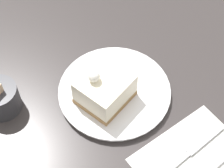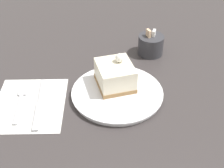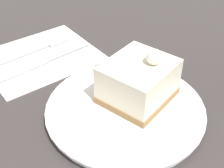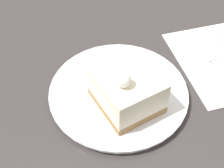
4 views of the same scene
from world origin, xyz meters
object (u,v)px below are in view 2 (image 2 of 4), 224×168
knife (39,108)px  sugar_bowl (151,45)px  cake_slice (115,75)px  fork (21,99)px  plate (117,93)px

knife → sugar_bowl: (0.32, 0.22, 0.03)m
cake_slice → fork: bearing=175.6°
knife → sugar_bowl: 0.40m
knife → sugar_bowl: size_ratio=2.37×
plate → knife: size_ratio=1.22×
fork → knife: (0.05, -0.04, -0.00)m
knife → sugar_bowl: sugar_bowl is taller
cake_slice → fork: cake_slice is taller
fork → knife: size_ratio=0.78×
cake_slice → knife: 0.21m
cake_slice → sugar_bowl: (0.13, 0.17, -0.02)m
plate → sugar_bowl: bearing=56.5°
cake_slice → sugar_bowl: size_ratio=1.40×
knife → plate: bearing=11.3°
fork → sugar_bowl: 0.42m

